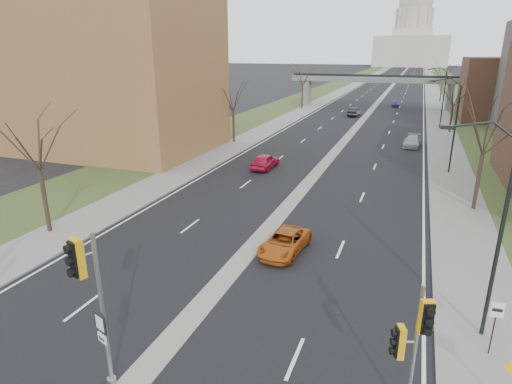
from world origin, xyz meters
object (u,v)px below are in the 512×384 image
Objects in this scene: speed_limit_sign at (495,319)px; car_left_near at (265,161)px; car_left_far at (354,112)px; car_right_near at (285,242)px; car_right_mid at (412,141)px; signal_pole_right at (413,338)px; signal_pole_median at (89,286)px; car_right_far at (395,104)px.

car_left_near is at bearing 123.50° from speed_limit_sign.
speed_limit_sign is 63.21m from car_left_far.
car_right_near is 33.28m from car_right_mid.
signal_pole_right is 66.94m from car_left_far.
car_right_mid is (9.06, 45.02, -3.39)m from signal_pole_median.
car_left_near is 1.22× the size of car_right_far.
speed_limit_sign is 0.52× the size of car_left_near.
speed_limit_sign reaches higher than car_right_far.
speed_limit_sign is 38.69m from car_right_mid.
car_right_mid is (6.22, 32.70, 0.04)m from car_right_near.
car_left_near reaches higher than car_right_far.
signal_pole_median reaches higher than car_right_mid.
signal_pole_right is 1.09× the size of car_right_near.
car_right_near is 72.34m from car_right_far.
signal_pole_median is 1.33× the size of car_left_near.
speed_limit_sign is (12.75, 6.53, -2.37)m from signal_pole_median.
speed_limit_sign is 78.51m from car_right_far.
car_right_mid is at bearing -127.83° from car_left_near.
car_right_near is at bearing 97.80° from signal_pole_median.
car_left_far is 56.00m from car_right_near.
car_right_mid is at bearing 116.76° from car_left_far.
signal_pole_right is at bearing 120.04° from car_left_near.
speed_limit_sign is at bearing -25.01° from car_right_near.
car_left_near is 18.46m from car_right_near.
signal_pole_right is at bearing -50.32° from car_right_near.
car_left_near is 0.94× the size of car_left_far.
car_left_far is 17.53m from car_right_far.
car_right_mid is 1.26× the size of car_right_far.
speed_limit_sign reaches higher than car_right_near.
speed_limit_sign reaches higher than car_right_mid.
signal_pole_median reaches higher than speed_limit_sign.
car_right_far is at bearing 92.48° from speed_limit_sign.
car_left_near is at bearing -104.95° from car_right_far.
car_left_far reaches higher than car_left_near.
signal_pole_median reaches higher than car_left_near.
car_right_far is at bearing 73.33° from signal_pole_right.
signal_pole_median is 1.32× the size of car_right_near.
car_left_near reaches higher than car_right_near.
signal_pole_median is 10.06m from signal_pole_right.
signal_pole_right is 1.34× the size of car_right_far.
signal_pole_right is 5.46m from speed_limit_sign.
car_right_far is (-7.88, 78.11, -1.06)m from speed_limit_sign.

